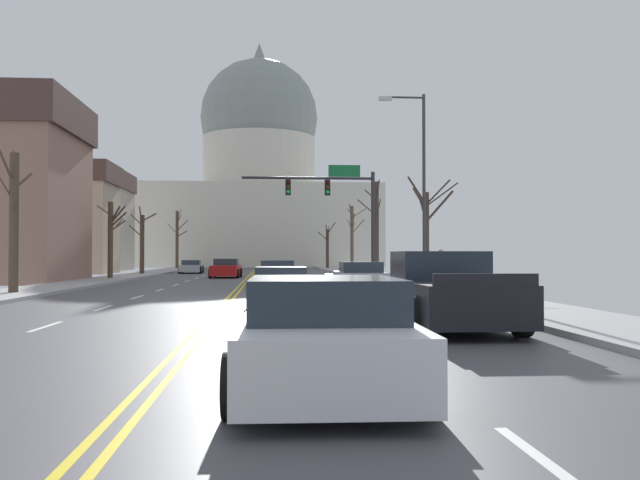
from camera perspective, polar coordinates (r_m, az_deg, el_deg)
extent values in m
cube|color=#49494E|center=(23.97, -7.68, -5.10)|extent=(14.00, 180.00, 0.06)
cube|color=yellow|center=(23.97, -7.97, -5.02)|extent=(0.10, 176.40, 0.00)
cube|color=yellow|center=(23.96, -7.40, -5.02)|extent=(0.10, 176.40, 0.00)
cube|color=silver|center=(5.62, 18.73, -17.46)|extent=(0.12, 2.20, 0.00)
cube|color=silver|center=(10.51, 7.39, -9.87)|extent=(0.12, 2.20, 0.00)
cube|color=silver|center=(15.60, 3.48, -7.06)|extent=(0.12, 2.20, 0.00)
cube|color=silver|center=(20.74, 1.52, -5.62)|extent=(0.12, 2.20, 0.00)
cube|color=silver|center=(25.91, 0.34, -4.75)|extent=(0.12, 2.20, 0.00)
cube|color=silver|center=(31.08, -0.44, -4.17)|extent=(0.12, 2.20, 0.00)
cube|color=silver|center=(36.27, -1.00, -3.75)|extent=(0.12, 2.20, 0.00)
cube|color=silver|center=(41.46, -1.41, -3.44)|extent=(0.12, 2.20, 0.00)
cube|color=silver|center=(46.65, -1.74, -3.20)|extent=(0.12, 2.20, 0.00)
cube|color=silver|center=(51.84, -2.00, -3.00)|extent=(0.12, 2.20, 0.00)
cube|color=silver|center=(57.03, -2.21, -2.84)|extent=(0.12, 2.20, 0.00)
cube|color=silver|center=(62.23, -2.39, -2.71)|extent=(0.12, 2.20, 0.00)
cube|color=silver|center=(67.42, -2.54, -2.60)|extent=(0.12, 2.20, 0.00)
cube|color=silver|center=(72.62, -2.67, -2.50)|extent=(0.12, 2.20, 0.00)
cube|color=silver|center=(77.82, -2.78, -2.42)|extent=(0.12, 2.20, 0.00)
cube|color=silver|center=(83.01, -2.87, -2.35)|extent=(0.12, 2.20, 0.00)
cube|color=silver|center=(88.21, -2.96, -2.28)|extent=(0.12, 2.20, 0.00)
cube|color=silver|center=(16.21, -22.04, -6.75)|extent=(0.12, 2.20, 0.00)
cube|color=silver|center=(21.21, -17.74, -5.46)|extent=(0.12, 2.20, 0.00)
cube|color=silver|center=(26.28, -15.10, -4.65)|extent=(0.12, 2.20, 0.00)
cube|color=silver|center=(31.40, -13.32, -4.10)|extent=(0.12, 2.20, 0.00)
cube|color=silver|center=(36.54, -12.05, -3.70)|extent=(0.12, 2.20, 0.00)
cube|color=silver|center=(41.69, -11.08, -3.40)|extent=(0.12, 2.20, 0.00)
cube|color=silver|center=(46.86, -10.34, -3.17)|extent=(0.12, 2.20, 0.00)
cube|color=silver|center=(52.03, -9.73, -2.98)|extent=(0.12, 2.20, 0.00)
cube|color=silver|center=(57.20, -9.24, -2.82)|extent=(0.12, 2.20, 0.00)
cube|color=silver|center=(62.39, -8.83, -2.69)|extent=(0.12, 2.20, 0.00)
cube|color=silver|center=(67.57, -8.49, -2.58)|extent=(0.12, 2.20, 0.00)
cube|color=silver|center=(72.75, -8.19, -2.49)|extent=(0.12, 2.20, 0.00)
cube|color=silver|center=(77.94, -7.93, -2.41)|extent=(0.12, 2.20, 0.00)
cube|color=silver|center=(83.13, -7.71, -2.34)|extent=(0.12, 2.20, 0.00)
cube|color=silver|center=(88.32, -7.51, -2.27)|extent=(0.12, 2.20, 0.00)
cube|color=#999999|center=(24.95, 12.27, -4.70)|extent=(3.00, 180.00, 0.14)
cylinder|color=#28282D|center=(40.60, 4.47, 1.23)|extent=(0.22, 0.22, 6.40)
cylinder|color=#28282D|center=(40.41, -1.03, 5.22)|extent=(7.80, 0.16, 0.16)
cube|color=black|center=(40.43, 0.63, 4.42)|extent=(0.32, 0.28, 0.92)
sphere|color=#330504|center=(40.30, 0.65, 4.84)|extent=(0.22, 0.22, 0.22)
sphere|color=#332B05|center=(40.27, 0.65, 4.44)|extent=(0.22, 0.22, 0.22)
sphere|color=#19CC47|center=(40.25, 0.65, 4.05)|extent=(0.22, 0.22, 0.22)
cube|color=black|center=(40.30, -2.70, 4.44)|extent=(0.32, 0.28, 0.92)
sphere|color=#330504|center=(40.17, -2.69, 4.86)|extent=(0.22, 0.22, 0.22)
sphere|color=#332B05|center=(40.14, -2.69, 4.46)|extent=(0.22, 0.22, 0.22)
sphere|color=#19CC47|center=(40.11, -2.69, 4.07)|extent=(0.22, 0.22, 0.22)
cube|color=#146033|center=(40.66, 2.06, 5.82)|extent=(1.90, 0.06, 0.70)
cylinder|color=#333338|center=(30.22, 8.73, 4.11)|extent=(0.14, 0.14, 8.52)
cylinder|color=#333338|center=(30.70, 7.12, 11.80)|extent=(1.71, 0.09, 0.09)
cube|color=#B2B2AD|center=(30.53, 5.51, 11.73)|extent=(0.56, 0.24, 0.16)
cube|color=beige|center=(96.80, -5.15, 1.00)|extent=(32.23, 23.95, 10.77)
cylinder|color=beige|center=(97.58, -5.14, 6.36)|extent=(15.89, 15.89, 7.49)
sphere|color=gray|center=(98.68, -5.13, 10.19)|extent=(16.64, 16.64, 16.64)
cone|color=gray|center=(101.01, -5.12, 15.49)|extent=(1.80, 1.80, 2.40)
cube|color=silver|center=(35.22, -3.66, -3.02)|extent=(1.96, 4.31, 0.66)
cube|color=#232D38|center=(34.98, -3.65, -2.11)|extent=(1.69, 2.11, 0.47)
cylinder|color=black|center=(36.53, -5.20, -3.23)|extent=(0.23, 0.64, 0.64)
cylinder|color=black|center=(36.59, -2.27, -3.23)|extent=(0.23, 0.64, 0.64)
cylinder|color=black|center=(33.89, -5.17, -3.38)|extent=(0.23, 0.64, 0.64)
cylinder|color=black|center=(33.95, -2.01, -3.38)|extent=(0.23, 0.64, 0.64)
cube|color=#9EA3A8|center=(29.11, 3.35, -3.38)|extent=(1.92, 4.30, 0.68)
cube|color=#232D38|center=(28.72, 3.44, -2.29)|extent=(1.68, 1.84, 0.44)
cylinder|color=black|center=(30.34, 1.24, -3.64)|extent=(0.22, 0.64, 0.64)
cylinder|color=black|center=(30.57, 4.79, -3.62)|extent=(0.22, 0.64, 0.64)
cylinder|color=black|center=(27.69, 1.75, -3.86)|extent=(0.22, 0.64, 0.64)
cylinder|color=black|center=(27.95, 5.63, -3.84)|extent=(0.22, 0.64, 0.64)
cube|color=silver|center=(21.70, -3.29, -4.20)|extent=(1.89, 4.37, 0.61)
cube|color=#232D38|center=(21.37, -3.30, -2.84)|extent=(1.62, 2.12, 0.43)
cylinder|color=black|center=(23.07, -5.49, -4.38)|extent=(0.24, 0.65, 0.64)
cylinder|color=black|center=(23.06, -1.05, -4.39)|extent=(0.24, 0.65, 0.64)
cylinder|color=black|center=(20.39, -5.83, -4.79)|extent=(0.24, 0.65, 0.64)
cylinder|color=black|center=(20.38, -0.81, -4.80)|extent=(0.24, 0.65, 0.64)
cube|color=black|center=(14.87, 10.67, -4.92)|extent=(2.07, 5.28, 0.81)
cube|color=#1E2833|center=(15.56, 9.95, -2.11)|extent=(1.90, 1.80, 0.63)
cube|color=black|center=(12.37, 13.74, -3.27)|extent=(1.90, 0.10, 0.22)
cylinder|color=black|center=(16.21, 5.68, -5.42)|extent=(0.28, 0.80, 0.80)
cylinder|color=black|center=(16.69, 12.70, -5.28)|extent=(0.28, 0.80, 0.80)
cylinder|color=black|center=(13.11, 8.08, -6.40)|extent=(0.28, 0.80, 0.80)
cylinder|color=black|center=(13.70, 16.59, -6.14)|extent=(0.28, 0.80, 0.80)
cube|color=silver|center=(8.04, 0.21, -8.91)|extent=(1.95, 4.45, 0.70)
cube|color=#232D38|center=(7.76, 0.31, -4.88)|extent=(1.69, 2.23, 0.46)
cylinder|color=black|center=(9.42, -6.07, -8.93)|extent=(0.23, 0.64, 0.64)
cylinder|color=black|center=(9.51, 5.41, -8.86)|extent=(0.23, 0.64, 0.64)
cylinder|color=black|center=(6.72, -7.24, -12.05)|extent=(0.23, 0.64, 0.64)
cylinder|color=black|center=(6.85, 8.95, -11.83)|extent=(0.23, 0.64, 0.64)
cube|color=#B71414|center=(47.67, -7.91, -2.53)|extent=(1.97, 4.48, 0.70)
cube|color=#232D38|center=(48.05, -7.87, -1.84)|extent=(1.68, 2.02, 0.45)
cylinder|color=black|center=(46.23, -6.93, -2.81)|extent=(0.24, 0.65, 0.64)
cylinder|color=black|center=(46.41, -9.20, -2.80)|extent=(0.24, 0.65, 0.64)
cylinder|color=black|center=(48.97, -6.69, -2.72)|extent=(0.24, 0.65, 0.64)
cylinder|color=black|center=(49.13, -8.84, -2.71)|extent=(0.24, 0.65, 0.64)
cube|color=#9EA3A8|center=(59.54, -10.76, -2.34)|extent=(1.86, 4.71, 0.56)
cube|color=#232D38|center=(59.69, -10.75, -1.87)|extent=(1.58, 2.14, 0.41)
cylinder|color=black|center=(58.04, -10.03, -2.48)|extent=(0.24, 0.65, 0.64)
cylinder|color=black|center=(58.18, -11.72, -2.47)|extent=(0.24, 0.65, 0.64)
cylinder|color=black|center=(60.92, -9.84, -2.43)|extent=(0.24, 0.65, 0.64)
cylinder|color=black|center=(61.06, -11.45, -2.42)|extent=(0.24, 0.65, 0.64)
cube|color=tan|center=(62.19, -22.92, 0.88)|extent=(12.96, 6.23, 7.59)
cube|color=#47332D|center=(62.53, -22.89, 5.17)|extent=(13.48, 6.48, 1.76)
cube|color=#B2A38E|center=(74.52, -19.36, 0.76)|extent=(9.41, 6.97, 8.23)
cube|color=#47332D|center=(74.86, -19.33, 4.62)|extent=(9.79, 7.25, 1.84)
cylinder|color=#423328|center=(43.99, 4.79, 0.90)|extent=(0.28, 0.28, 6.19)
cylinder|color=#423328|center=(43.62, 3.99, 2.71)|extent=(1.41, 0.79, 1.04)
cylinder|color=#423328|center=(43.35, 4.95, 2.72)|extent=(0.08, 1.50, 1.05)
cylinder|color=#423328|center=(43.75, 4.89, 4.33)|extent=(0.12, 0.93, 1.04)
cylinder|color=#423328|center=(43.72, 4.29, 3.78)|extent=(0.96, 0.77, 0.67)
cylinder|color=#4C3D2D|center=(28.78, -24.31, 1.36)|extent=(0.37, 0.37, 5.39)
cylinder|color=#4C3D2D|center=(28.18, -24.36, 3.31)|extent=(0.48, 1.32, 1.28)
cylinder|color=#4C3D2D|center=(29.26, -23.68, 4.55)|extent=(0.45, 0.98, 0.77)
cylinder|color=#4C3D2D|center=(29.51, -24.31, 6.21)|extent=(0.50, 1.05, 0.84)
cylinder|color=#4C3D2D|center=(28.40, -24.80, 5.48)|extent=(0.22, 1.27, 1.27)
cylinder|color=#4C3D2D|center=(28.72, -24.93, 4.05)|extent=(0.58, 0.57, 1.16)
cylinder|color=#423328|center=(30.84, 8.91, 0.04)|extent=(0.27, 0.27, 4.26)
cylinder|color=#423328|center=(30.62, 9.87, 3.96)|extent=(0.94, 0.99, 1.08)
cylinder|color=#423328|center=(30.77, 8.16, 4.12)|extent=(0.96, 0.31, 1.28)
cylinder|color=#423328|center=(30.15, 8.40, 3.42)|extent=(0.98, 1.49, 0.90)
cylinder|color=#423328|center=(30.50, 10.18, 3.76)|extent=(1.18, 1.27, 1.00)
cylinder|color=#423328|center=(30.95, 10.00, 2.80)|extent=(1.27, 0.34, 1.44)
cylinder|color=#423328|center=(31.57, 8.62, 2.58)|extent=(0.09, 1.43, 1.34)
cylinder|color=#4C3D2D|center=(76.99, -11.92, 0.06)|extent=(0.34, 0.34, 6.34)
cylinder|color=#4C3D2D|center=(76.97, -11.51, 0.52)|extent=(1.14, 0.19, 0.70)
cylinder|color=#4C3D2D|center=(76.73, -11.76, 1.73)|extent=(0.60, 0.75, 0.84)
cylinder|color=#4C3D2D|center=(76.83, -11.74, 2.14)|extent=(0.60, 0.56, 1.08)
cylinder|color=#4C3D2D|center=(76.52, -12.30, 0.92)|extent=(0.97, 1.23, 1.14)
cylinder|color=#4C3D2D|center=(77.41, -11.92, 1.63)|extent=(0.25, 0.76, 0.95)
cylinder|color=#4C3D2D|center=(76.77, -11.48, 1.20)|extent=(1.32, 0.52, 1.20)
cylinder|color=brown|center=(60.31, 2.70, 0.13)|extent=(0.30, 0.30, 5.79)
cylinder|color=brown|center=(59.92, 3.22, 1.15)|extent=(1.07, 1.08, 1.24)
cylinder|color=brown|center=(60.68, 3.28, 2.27)|extent=(1.35, 0.47, 0.87)
cylinder|color=brown|center=(59.89, 2.79, 1.57)|extent=(0.18, 1.04, 1.33)
cylinder|color=brown|center=(60.61, 2.79, 1.01)|extent=(0.39, 0.65, 1.04)
cylinder|color=brown|center=(60.75, 2.58, 2.53)|extent=(0.26, 0.77, 1.24)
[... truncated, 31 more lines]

